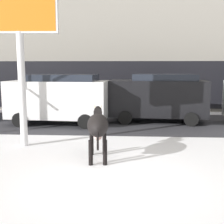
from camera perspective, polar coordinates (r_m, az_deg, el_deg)
ground_plane at (r=7.33m, az=0.34°, el=-12.82°), size 120.00×120.00×0.00m
road_strip at (r=14.50m, az=2.07°, el=-2.06°), size 60.00×5.60×0.01m
building_facade at (r=21.58m, az=2.74°, el=18.71°), size 44.00×6.10×13.00m
cow_black at (r=8.71m, az=-2.69°, el=-2.56°), size 0.74×1.92×1.54m
billboard at (r=10.61m, az=-17.17°, el=17.09°), size 2.53×0.34×5.56m
car_white_van at (r=14.29m, az=-10.02°, el=2.67°), size 4.72×2.37×2.32m
car_black_van at (r=14.81m, az=8.74°, el=2.91°), size 4.72×2.37×2.32m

